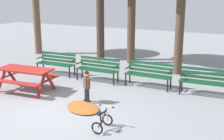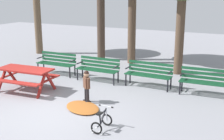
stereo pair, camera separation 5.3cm
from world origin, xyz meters
The scene contains 9 objects.
ground centered at (0.00, 0.00, 0.00)m, with size 36.00×36.00×0.00m, color gray.
picnic_table centered at (-1.94, 1.24, 0.59)m, with size 1.90×1.48×0.79m.
park_bench_far_left centered at (-2.26, 3.37, 0.51)m, with size 1.61×0.49×0.85m.
park_bench_left centered at (-0.36, 3.30, 0.51)m, with size 1.60×0.47×0.85m.
park_bench_right centered at (1.55, 3.45, 0.51)m, with size 1.61×0.48×0.85m.
park_bench_far_right centered at (3.44, 3.44, 0.51)m, with size 1.62×0.55×0.85m.
child_standing centered at (0.41, 1.22, 0.57)m, with size 0.30×0.28×0.98m.
kids_bicycle centered at (1.67, -0.18, 0.20)m, with size 0.39×0.56×0.54m.
leaf_pile centered at (0.55, 0.74, 0.04)m, with size 1.18×0.82×0.07m, color #9E5623.
Camera 1 is at (4.78, -5.99, 3.24)m, focal length 48.16 mm.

